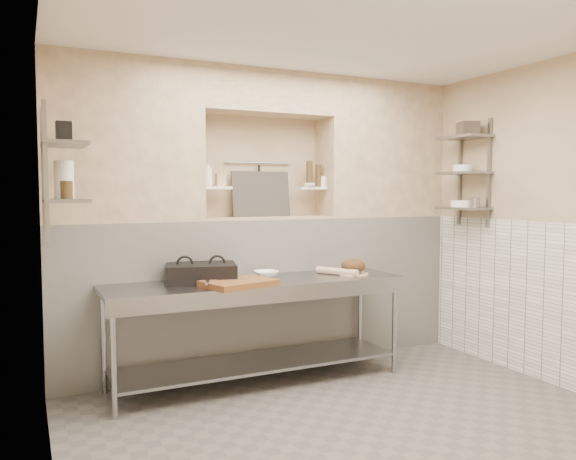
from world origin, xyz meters
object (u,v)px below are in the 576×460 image
mixing_bowl (266,274)px  rolling_pin (337,271)px  prep_table (258,310)px  jug_left (64,180)px  cutting_board (239,283)px  bowl_alcove (309,185)px  bread_loaf (353,266)px  panini_press (201,273)px  bottle_soap (208,174)px

mixing_bowl → rolling_pin: (0.63, -0.19, 0.01)m
prep_table → jug_left: 1.89m
cutting_board → rolling_pin: 1.05m
rolling_pin → bowl_alcove: bowl_alcove is taller
rolling_pin → bread_loaf: bread_loaf is taller
bread_loaf → bowl_alcove: bowl_alcove is taller
mixing_bowl → bread_loaf: (0.77, -0.24, 0.06)m
prep_table → mixing_bowl: 0.37m
panini_press → jug_left: (-1.07, -0.12, 0.77)m
prep_table → bowl_alcove: (0.77, 0.51, 1.09)m
prep_table → bread_loaf: bread_loaf is taller
panini_press → bowl_alcove: bearing=31.1°
panini_press → mixing_bowl: bearing=18.7°
mixing_bowl → bread_loaf: 0.81m
prep_table → bottle_soap: bottle_soap is taller
prep_table → jug_left: bearing=179.4°
bread_loaf → rolling_pin: bearing=159.1°
jug_left → rolling_pin: bearing=-0.5°
rolling_pin → mixing_bowl: bearing=163.4°
bottle_soap → jug_left: bearing=-156.6°
mixing_bowl → bottle_soap: bearing=137.9°
panini_press → cutting_board: bearing=-42.5°
mixing_bowl → jug_left: size_ratio=0.78×
bottle_soap → bowl_alcove: 1.03m
prep_table → jug_left: (-1.53, 0.02, 1.11)m
rolling_pin → bowl_alcove: 0.95m
jug_left → cutting_board: bearing=-9.3°
bowl_alcove → jug_left: jug_left is taller
bowl_alcove → mixing_bowl: bearing=-151.7°
bowl_alcove → rolling_pin: bearing=-87.5°
cutting_board → mixing_bowl: (0.40, 0.38, 0.00)m
bottle_soap → bowl_alcove: size_ratio=1.97×
bowl_alcove → jug_left: 2.35m
cutting_board → bottle_soap: bottle_soap is taller
rolling_pin → bread_loaf: bearing=-20.9°
prep_table → bowl_alcove: bearing=33.6°
prep_table → cutting_board: cutting_board is taller
bread_loaf → jug_left: bearing=178.3°
mixing_bowl → rolling_pin: 0.65m
bottle_soap → bowl_alcove: (1.03, -0.06, -0.10)m
jug_left → bottle_soap: bearing=23.4°
cutting_board → bread_loaf: size_ratio=2.51×
rolling_pin → jug_left: (-2.32, 0.02, 0.82)m
prep_table → panini_press: bearing=163.8°
bowl_alcove → cutting_board: bearing=-145.1°
rolling_pin → bowl_alcove: bearing=92.5°
bread_loaf → prep_table: bearing=176.5°
cutting_board → rolling_pin: (1.03, 0.19, 0.01)m
cutting_board → bowl_alcove: size_ratio=4.62×
prep_table → bottle_soap: 1.34m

